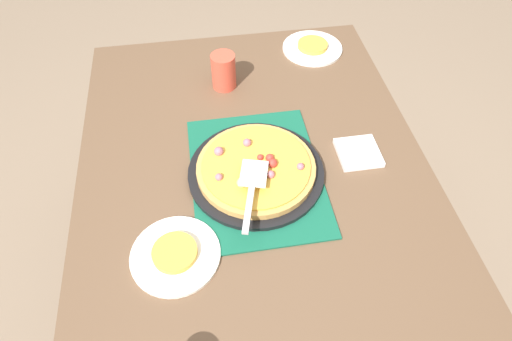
{
  "coord_description": "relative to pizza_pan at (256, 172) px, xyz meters",
  "views": [
    {
      "loc": [
        0.75,
        -0.12,
        1.69
      ],
      "look_at": [
        0.0,
        0.0,
        0.77
      ],
      "focal_mm": 30.13,
      "sensor_mm": 36.0,
      "label": 1
    }
  ],
  "objects": [
    {
      "name": "pizza_server",
      "position": [
        0.09,
        -0.03,
        0.06
      ],
      "size": [
        0.23,
        0.1,
        0.01
      ],
      "color": "silver",
      "rests_on": "pizza"
    },
    {
      "name": "cup_near",
      "position": [
        -0.41,
        -0.04,
        0.05
      ],
      "size": [
        0.08,
        0.08,
        0.12
      ],
      "primitive_type": "cylinder",
      "color": "#E04C38",
      "rests_on": "dining_table"
    },
    {
      "name": "dining_table",
      "position": [
        0.0,
        0.0,
        -0.12
      ],
      "size": [
        1.4,
        1.0,
        0.75
      ],
      "color": "brown",
      "rests_on": "ground_plane"
    },
    {
      "name": "served_slice_left",
      "position": [
        -0.56,
        0.3,
        0.01
      ],
      "size": [
        0.11,
        0.11,
        0.02
      ],
      "primitive_type": "cylinder",
      "color": "gold",
      "rests_on": "plate_near_left"
    },
    {
      "name": "pizza_pan",
      "position": [
        0.0,
        0.0,
        0.0
      ],
      "size": [
        0.38,
        0.38,
        0.01
      ],
      "primitive_type": "cylinder",
      "color": "black",
      "rests_on": "placemat"
    },
    {
      "name": "plate_near_left",
      "position": [
        -0.56,
        0.3,
        -0.01
      ],
      "size": [
        0.22,
        0.22,
        0.01
      ],
      "primitive_type": "cylinder",
      "color": "white",
      "rests_on": "dining_table"
    },
    {
      "name": "plate_far_right",
      "position": [
        0.22,
        -0.23,
        -0.01
      ],
      "size": [
        0.22,
        0.22,
        0.01
      ],
      "primitive_type": "cylinder",
      "color": "white",
      "rests_on": "dining_table"
    },
    {
      "name": "pizza",
      "position": [
        0.0,
        -0.0,
        0.02
      ],
      "size": [
        0.33,
        0.33,
        0.05
      ],
      "color": "tan",
      "rests_on": "pizza_pan"
    },
    {
      "name": "served_slice_right",
      "position": [
        0.22,
        -0.23,
        0.01
      ],
      "size": [
        0.11,
        0.11,
        0.02
      ],
      "primitive_type": "cylinder",
      "color": "gold",
      "rests_on": "plate_far_right"
    },
    {
      "name": "placemat",
      "position": [
        0.0,
        0.0,
        -0.01
      ],
      "size": [
        0.48,
        0.36,
        0.01
      ],
      "primitive_type": "cube",
      "color": "#145B42",
      "rests_on": "dining_table"
    },
    {
      "name": "napkin_stack",
      "position": [
        -0.03,
        0.31,
        -0.01
      ],
      "size": [
        0.12,
        0.12,
        0.02
      ],
      "primitive_type": "cube",
      "color": "white",
      "rests_on": "dining_table"
    },
    {
      "name": "ground_plane",
      "position": [
        0.0,
        0.0,
        -0.76
      ],
      "size": [
        8.0,
        8.0,
        0.0
      ],
      "primitive_type": "plane",
      "color": "#84705B"
    }
  ]
}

